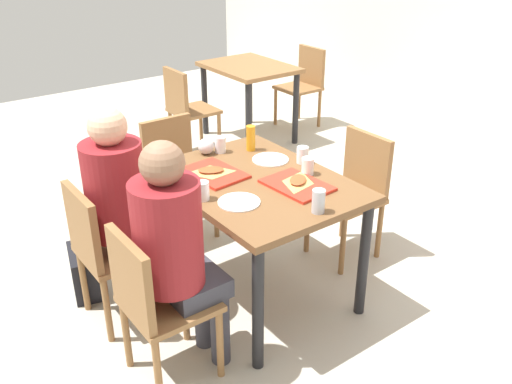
# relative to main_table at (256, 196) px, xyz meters

# --- Properties ---
(ground_plane) EXTENTS (10.00, 10.00, 0.02)m
(ground_plane) POSITION_rel_main_table_xyz_m (0.00, 0.00, -0.68)
(ground_plane) COLOR #B2AD9E
(main_table) EXTENTS (1.15, 0.86, 0.77)m
(main_table) POSITION_rel_main_table_xyz_m (0.00, 0.00, 0.00)
(main_table) COLOR brown
(main_table) RESTS_ON ground_plane
(chair_near_left) EXTENTS (0.40, 0.40, 0.84)m
(chair_near_left) POSITION_rel_main_table_xyz_m (-0.29, -0.81, -0.18)
(chair_near_left) COLOR olive
(chair_near_left) RESTS_ON ground_plane
(chair_near_right) EXTENTS (0.40, 0.40, 0.84)m
(chair_near_right) POSITION_rel_main_table_xyz_m (0.29, -0.81, -0.18)
(chair_near_right) COLOR olive
(chair_near_right) RESTS_ON ground_plane
(chair_far_side) EXTENTS (0.40, 0.40, 0.84)m
(chair_far_side) POSITION_rel_main_table_xyz_m (0.00, 0.81, -0.18)
(chair_far_side) COLOR olive
(chair_far_side) RESTS_ON ground_plane
(chair_left_end) EXTENTS (0.40, 0.40, 0.84)m
(chair_left_end) POSITION_rel_main_table_xyz_m (-0.96, 0.00, -0.18)
(chair_left_end) COLOR olive
(chair_left_end) RESTS_ON ground_plane
(person_in_red) EXTENTS (0.32, 0.42, 1.25)m
(person_in_red) POSITION_rel_main_table_xyz_m (-0.29, -0.67, 0.07)
(person_in_red) COLOR #383842
(person_in_red) RESTS_ON ground_plane
(person_in_brown_jacket) EXTENTS (0.32, 0.42, 1.25)m
(person_in_brown_jacket) POSITION_rel_main_table_xyz_m (0.29, -0.67, 0.07)
(person_in_brown_jacket) COLOR #383842
(person_in_brown_jacket) RESTS_ON ground_plane
(tray_red_near) EXTENTS (0.38, 0.29, 0.02)m
(tray_red_near) POSITION_rel_main_table_xyz_m (-0.20, -0.15, 0.11)
(tray_red_near) COLOR red
(tray_red_near) RESTS_ON main_table
(tray_red_far) EXTENTS (0.38, 0.28, 0.02)m
(tray_red_far) POSITION_rel_main_table_xyz_m (0.20, 0.13, 0.11)
(tray_red_far) COLOR red
(tray_red_far) RESTS_ON main_table
(paper_plate_center) EXTENTS (0.22, 0.22, 0.01)m
(paper_plate_center) POSITION_rel_main_table_xyz_m (-0.17, 0.24, 0.10)
(paper_plate_center) COLOR white
(paper_plate_center) RESTS_ON main_table
(paper_plate_near_edge) EXTENTS (0.22, 0.22, 0.01)m
(paper_plate_near_edge) POSITION_rel_main_table_xyz_m (0.17, -0.24, 0.10)
(paper_plate_near_edge) COLOR white
(paper_plate_near_edge) RESTS_ON main_table
(pizza_slice_a) EXTENTS (0.22, 0.25, 0.02)m
(pizza_slice_a) POSITION_rel_main_table_xyz_m (-0.21, -0.17, 0.12)
(pizza_slice_a) COLOR tan
(pizza_slice_a) RESTS_ON tray_red_near
(pizza_slice_b) EXTENTS (0.23, 0.24, 0.02)m
(pizza_slice_b) POSITION_rel_main_table_xyz_m (0.19, 0.14, 0.12)
(pizza_slice_b) COLOR tan
(pizza_slice_b) RESTS_ON tray_red_far
(plastic_cup_a) EXTENTS (0.07, 0.07, 0.10)m
(plastic_cup_a) POSITION_rel_main_table_xyz_m (-0.03, 0.37, 0.15)
(plastic_cup_a) COLOR white
(plastic_cup_a) RESTS_ON main_table
(plastic_cup_b) EXTENTS (0.07, 0.07, 0.10)m
(plastic_cup_b) POSITION_rel_main_table_xyz_m (0.03, -0.37, 0.15)
(plastic_cup_b) COLOR white
(plastic_cup_b) RESTS_ON main_table
(plastic_cup_c) EXTENTS (0.07, 0.07, 0.10)m
(plastic_cup_c) POSITION_rel_main_table_xyz_m (-0.46, 0.06, 0.15)
(plastic_cup_c) COLOR white
(plastic_cup_c) RESTS_ON main_table
(plastic_cup_d) EXTENTS (0.07, 0.07, 0.10)m
(plastic_cup_d) POSITION_rel_main_table_xyz_m (0.12, 0.28, 0.15)
(plastic_cup_d) COLOR white
(plastic_cup_d) RESTS_ON main_table
(soda_can) EXTENTS (0.07, 0.07, 0.12)m
(soda_can) POSITION_rel_main_table_xyz_m (0.49, 0.02, 0.16)
(soda_can) COLOR #B7BCC6
(soda_can) RESTS_ON main_table
(condiment_bottle) EXTENTS (0.06, 0.06, 0.16)m
(condiment_bottle) POSITION_rel_main_table_xyz_m (-0.37, 0.24, 0.18)
(condiment_bottle) COLOR orange
(condiment_bottle) RESTS_ON main_table
(foil_bundle) EXTENTS (0.10, 0.10, 0.10)m
(foil_bundle) POSITION_rel_main_table_xyz_m (-0.49, -0.02, 0.15)
(foil_bundle) COLOR silver
(foil_bundle) RESTS_ON main_table
(handbag) EXTENTS (0.35, 0.24, 0.28)m
(handbag) POSITION_rel_main_table_xyz_m (-0.64, -0.83, -0.53)
(handbag) COLOR black
(handbag) RESTS_ON ground_plane
(background_table) EXTENTS (0.90, 0.70, 0.77)m
(background_table) POSITION_rel_main_table_xyz_m (-2.19, 1.54, -0.03)
(background_table) COLOR olive
(background_table) RESTS_ON ground_plane
(background_chair_near) EXTENTS (0.40, 0.40, 0.84)m
(background_chair_near) POSITION_rel_main_table_xyz_m (-2.19, 0.80, -0.18)
(background_chair_near) COLOR olive
(background_chair_near) RESTS_ON ground_plane
(background_chair_far) EXTENTS (0.40, 0.40, 0.84)m
(background_chair_far) POSITION_rel_main_table_xyz_m (-2.19, 2.27, -0.18)
(background_chair_far) COLOR olive
(background_chair_far) RESTS_ON ground_plane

